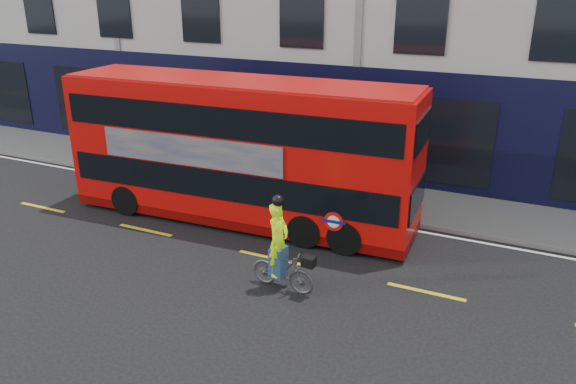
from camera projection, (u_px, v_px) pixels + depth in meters
The scene contains 7 objects.
ground at pixel (242, 285), 13.20m from camera, with size 120.00×120.00×0.00m, color black.
pavement at pixel (337, 192), 18.68m from camera, with size 60.00×3.00×0.12m, color slate.
kerb at pixel (321, 208), 17.41m from camera, with size 60.00×0.12×0.13m, color slate.
road_edge_line at pixel (317, 213), 17.18m from camera, with size 58.00×0.10×0.01m, color silver.
lane_dashes at pixel (271, 258), 14.47m from camera, with size 58.00×0.12×0.01m, color gold, non-canonical shape.
bus at pixel (241, 150), 16.07m from camera, with size 10.38×2.79×4.14m.
cyclist at pixel (281, 258), 12.78m from camera, with size 1.65×0.67×2.33m.
Camera 1 is at (5.82, -10.01, 6.80)m, focal length 35.00 mm.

